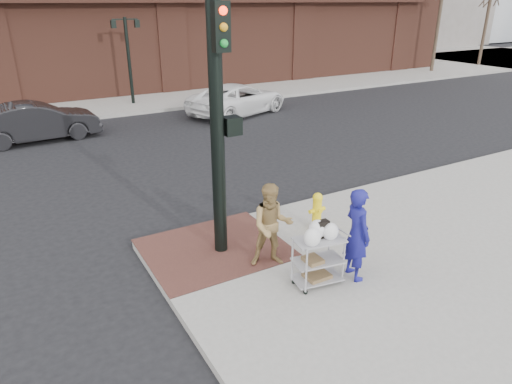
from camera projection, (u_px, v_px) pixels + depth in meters
ground at (262, 267)px, 8.97m from camera, size 220.00×220.00×0.00m
sidewalk_far at (200, 59)px, 40.27m from camera, size 65.00×36.00×0.15m
brick_curb_ramp at (215, 248)px, 9.36m from camera, size 2.80×2.40×0.01m
lamp_post at (128, 51)px, 21.67m from camera, size 1.32×0.22×4.00m
traffic_signal_pole at (219, 121)px, 8.27m from camera, size 0.61×0.51×5.00m
woman_blue at (357, 234)px, 8.09m from camera, size 0.50×0.69×1.74m
pedestrian_tan at (272, 226)px, 8.50m from camera, size 0.98×0.89×1.64m
sedan_dark at (37, 122)px, 16.82m from camera, size 4.44×1.78×1.43m
minivan_white at (238, 99)px, 20.82m from camera, size 5.51×3.91×1.39m
utility_cart at (318, 256)px, 8.01m from camera, size 0.94×0.62×1.20m
fire_hydrant at (317, 211)px, 10.00m from camera, size 0.41×0.28×0.86m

